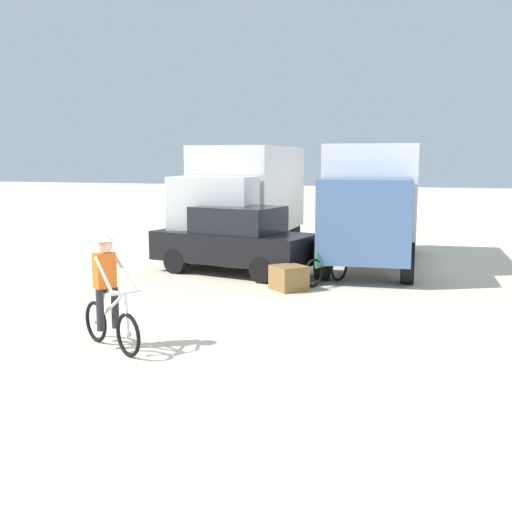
{
  "coord_description": "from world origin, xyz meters",
  "views": [
    {
      "loc": [
        3.16,
        -7.39,
        2.99
      ],
      "look_at": [
        -0.57,
        4.12,
        1.1
      ],
      "focal_mm": 44.11,
      "sensor_mm": 36.0,
      "label": 1
    }
  ],
  "objects_px": {
    "box_truck_white_box": "(245,194)",
    "cyclist_orange_shirt": "(108,296)",
    "sedan_parked": "(235,240)",
    "box_truck_avon_van": "(373,198)",
    "bicycle_spare": "(327,268)",
    "supply_crate": "(289,278)"
  },
  "relations": [
    {
      "from": "supply_crate",
      "to": "cyclist_orange_shirt",
      "type": "bearing_deg",
      "value": -106.56
    },
    {
      "from": "cyclist_orange_shirt",
      "to": "box_truck_avon_van",
      "type": "bearing_deg",
      "value": 73.14
    },
    {
      "from": "bicycle_spare",
      "to": "supply_crate",
      "type": "distance_m",
      "value": 1.16
    },
    {
      "from": "sedan_parked",
      "to": "supply_crate",
      "type": "relative_size",
      "value": 6.41
    },
    {
      "from": "sedan_parked",
      "to": "bicycle_spare",
      "type": "distance_m",
      "value": 2.71
    },
    {
      "from": "sedan_parked",
      "to": "cyclist_orange_shirt",
      "type": "height_order",
      "value": "cyclist_orange_shirt"
    },
    {
      "from": "box_truck_white_box",
      "to": "box_truck_avon_van",
      "type": "distance_m",
      "value": 4.18
    },
    {
      "from": "box_truck_avon_van",
      "to": "supply_crate",
      "type": "distance_m",
      "value": 4.7
    },
    {
      "from": "supply_crate",
      "to": "bicycle_spare",
      "type": "bearing_deg",
      "value": 53.38
    },
    {
      "from": "box_truck_white_box",
      "to": "cyclist_orange_shirt",
      "type": "relative_size",
      "value": 3.74
    },
    {
      "from": "box_truck_white_box",
      "to": "sedan_parked",
      "type": "bearing_deg",
      "value": -75.39
    },
    {
      "from": "box_truck_white_box",
      "to": "box_truck_avon_van",
      "type": "height_order",
      "value": "same"
    },
    {
      "from": "bicycle_spare",
      "to": "supply_crate",
      "type": "bearing_deg",
      "value": -126.62
    },
    {
      "from": "cyclist_orange_shirt",
      "to": "box_truck_white_box",
      "type": "bearing_deg",
      "value": 96.93
    },
    {
      "from": "box_truck_avon_van",
      "to": "cyclist_orange_shirt",
      "type": "distance_m",
      "value": 9.9
    },
    {
      "from": "sedan_parked",
      "to": "cyclist_orange_shirt",
      "type": "relative_size",
      "value": 2.46
    },
    {
      "from": "sedan_parked",
      "to": "bicycle_spare",
      "type": "relative_size",
      "value": 2.79
    },
    {
      "from": "cyclist_orange_shirt",
      "to": "bicycle_spare",
      "type": "height_order",
      "value": "cyclist_orange_shirt"
    },
    {
      "from": "box_truck_white_box",
      "to": "bicycle_spare",
      "type": "height_order",
      "value": "box_truck_white_box"
    },
    {
      "from": "box_truck_white_box",
      "to": "cyclist_orange_shirt",
      "type": "xyz_separation_m",
      "value": [
        1.25,
        -10.25,
        -1.03
      ]
    },
    {
      "from": "cyclist_orange_shirt",
      "to": "supply_crate",
      "type": "relative_size",
      "value": 2.61
    },
    {
      "from": "box_truck_avon_van",
      "to": "sedan_parked",
      "type": "distance_m",
      "value": 4.26
    }
  ]
}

